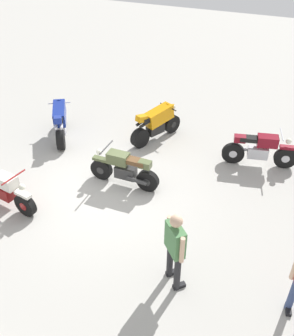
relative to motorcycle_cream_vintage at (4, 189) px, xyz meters
The scene contains 7 objects.
ground_plane 2.57m from the motorcycle_cream_vintage, 146.52° to the right, with size 40.00×40.00×0.00m, color #ADAAA3.
motorcycle_cream_vintage is the anchor object (origin of this frame).
motorcycle_olive_vintage 3.01m from the motorcycle_cream_vintage, 141.45° to the right, with size 1.95×0.70×1.07m.
motorcycle_orange_sportbike 4.95m from the motorcycle_cream_vintage, 117.56° to the right, with size 1.07×1.83×1.14m.
motorcycle_maroon_cruiser 6.89m from the motorcycle_cream_vintage, 142.81° to the right, with size 2.06×0.74×1.09m.
motorcycle_blue_sportbike 3.38m from the motorcycle_cream_vintage, 80.69° to the right, with size 1.17×1.77×1.14m.
person_in_green_shirt 4.69m from the motorcycle_cream_vintage, behind, with size 0.56×0.57×1.78m.
Camera 1 is at (-3.92, 6.74, 6.34)m, focal length 40.70 mm.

